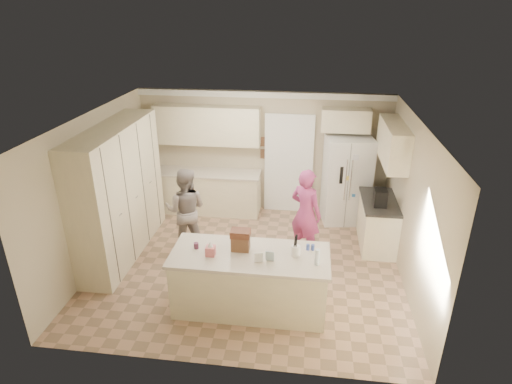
# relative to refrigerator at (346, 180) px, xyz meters

# --- Properties ---
(floor) EXTENTS (5.20, 4.60, 0.02)m
(floor) POSITION_rel_refrigerator_xyz_m (-1.75, -1.95, -0.91)
(floor) COLOR tan
(floor) RESTS_ON ground
(ceiling) EXTENTS (5.20, 4.60, 0.02)m
(ceiling) POSITION_rel_refrigerator_xyz_m (-1.75, -1.95, 1.71)
(ceiling) COLOR white
(ceiling) RESTS_ON wall_back
(wall_back) EXTENTS (5.20, 0.02, 2.60)m
(wall_back) POSITION_rel_refrigerator_xyz_m (-1.75, 0.36, 0.40)
(wall_back) COLOR #C2B494
(wall_back) RESTS_ON ground
(wall_front) EXTENTS (5.20, 0.02, 2.60)m
(wall_front) POSITION_rel_refrigerator_xyz_m (-1.75, -4.26, 0.40)
(wall_front) COLOR #C2B494
(wall_front) RESTS_ON ground
(wall_left) EXTENTS (0.02, 4.60, 2.60)m
(wall_left) POSITION_rel_refrigerator_xyz_m (-4.36, -1.95, 0.40)
(wall_left) COLOR #C2B494
(wall_left) RESTS_ON ground
(wall_right) EXTENTS (0.02, 4.60, 2.60)m
(wall_right) POSITION_rel_refrigerator_xyz_m (0.86, -1.95, 0.40)
(wall_right) COLOR #C2B494
(wall_right) RESTS_ON ground
(crown_back) EXTENTS (5.20, 0.08, 0.12)m
(crown_back) POSITION_rel_refrigerator_xyz_m (-1.75, 0.31, 1.63)
(crown_back) COLOR white
(crown_back) RESTS_ON wall_back
(pantry_bank) EXTENTS (0.60, 2.60, 2.35)m
(pantry_bank) POSITION_rel_refrigerator_xyz_m (-4.05, -1.75, 0.28)
(pantry_bank) COLOR #F3E7BB
(pantry_bank) RESTS_ON floor
(back_base_cab) EXTENTS (2.20, 0.60, 0.88)m
(back_base_cab) POSITION_rel_refrigerator_xyz_m (-2.90, 0.05, -0.46)
(back_base_cab) COLOR #F3E7BB
(back_base_cab) RESTS_ON floor
(back_countertop) EXTENTS (2.24, 0.63, 0.04)m
(back_countertop) POSITION_rel_refrigerator_xyz_m (-2.90, 0.04, 0.00)
(back_countertop) COLOR beige
(back_countertop) RESTS_ON back_base_cab
(back_upper_cab) EXTENTS (2.20, 0.35, 0.80)m
(back_upper_cab) POSITION_rel_refrigerator_xyz_m (-2.90, 0.17, 1.00)
(back_upper_cab) COLOR #F3E7BB
(back_upper_cab) RESTS_ON wall_back
(doorway_opening) EXTENTS (0.90, 0.06, 2.10)m
(doorway_opening) POSITION_rel_refrigerator_xyz_m (-1.20, 0.33, 0.15)
(doorway_opening) COLOR black
(doorway_opening) RESTS_ON floor
(doorway_casing) EXTENTS (1.02, 0.03, 2.22)m
(doorway_casing) POSITION_rel_refrigerator_xyz_m (-1.20, 0.29, 0.15)
(doorway_casing) COLOR white
(doorway_casing) RESTS_ON floor
(wall_frame_upper) EXTENTS (0.15, 0.02, 0.20)m
(wall_frame_upper) POSITION_rel_refrigerator_xyz_m (-1.73, 0.32, 0.65)
(wall_frame_upper) COLOR brown
(wall_frame_upper) RESTS_ON wall_back
(wall_frame_lower) EXTENTS (0.15, 0.02, 0.20)m
(wall_frame_lower) POSITION_rel_refrigerator_xyz_m (-1.73, 0.32, 0.38)
(wall_frame_lower) COLOR brown
(wall_frame_lower) RESTS_ON wall_back
(refrigerator) EXTENTS (0.99, 0.83, 1.80)m
(refrigerator) POSITION_rel_refrigerator_xyz_m (0.00, 0.00, 0.00)
(refrigerator) COLOR white
(refrigerator) RESTS_ON floor
(fridge_seam) EXTENTS (0.02, 0.02, 1.78)m
(fridge_seam) POSITION_rel_refrigerator_xyz_m (-0.00, -0.35, 0.00)
(fridge_seam) COLOR gray
(fridge_seam) RESTS_ON refrigerator
(fridge_dispenser) EXTENTS (0.22, 0.03, 0.35)m
(fridge_dispenser) POSITION_rel_refrigerator_xyz_m (-0.22, -0.37, 0.25)
(fridge_dispenser) COLOR black
(fridge_dispenser) RESTS_ON refrigerator
(fridge_handle_l) EXTENTS (0.02, 0.02, 0.85)m
(fridge_handle_l) POSITION_rel_refrigerator_xyz_m (-0.05, -0.37, 0.15)
(fridge_handle_l) COLOR silver
(fridge_handle_l) RESTS_ON refrigerator
(fridge_handle_r) EXTENTS (0.02, 0.02, 0.85)m
(fridge_handle_r) POSITION_rel_refrigerator_xyz_m (0.05, -0.37, 0.15)
(fridge_handle_r) COLOR silver
(fridge_handle_r) RESTS_ON refrigerator
(over_fridge_cab) EXTENTS (0.95, 0.35, 0.45)m
(over_fridge_cab) POSITION_rel_refrigerator_xyz_m (-0.10, 0.17, 1.20)
(over_fridge_cab) COLOR #F3E7BB
(over_fridge_cab) RESTS_ON wall_back
(right_base_cab) EXTENTS (0.60, 1.20, 0.88)m
(right_base_cab) POSITION_rel_refrigerator_xyz_m (0.55, -0.95, -0.46)
(right_base_cab) COLOR #F3E7BB
(right_base_cab) RESTS_ON floor
(right_countertop) EXTENTS (0.63, 1.24, 0.04)m
(right_countertop) POSITION_rel_refrigerator_xyz_m (0.54, -0.95, 0.00)
(right_countertop) COLOR #2D2B28
(right_countertop) RESTS_ON right_base_cab
(right_upper_cab) EXTENTS (0.35, 1.50, 0.70)m
(right_upper_cab) POSITION_rel_refrigerator_xyz_m (0.67, -0.75, 1.05)
(right_upper_cab) COLOR #F3E7BB
(right_upper_cab) RESTS_ON wall_right
(coffee_maker) EXTENTS (0.22, 0.28, 0.30)m
(coffee_maker) POSITION_rel_refrigerator_xyz_m (0.50, -1.15, 0.17)
(coffee_maker) COLOR black
(coffee_maker) RESTS_ON right_countertop
(island_base) EXTENTS (2.20, 0.90, 0.88)m
(island_base) POSITION_rel_refrigerator_xyz_m (-1.55, -3.05, -0.46)
(island_base) COLOR #F3E7BB
(island_base) RESTS_ON floor
(island_top) EXTENTS (2.28, 0.96, 0.05)m
(island_top) POSITION_rel_refrigerator_xyz_m (-1.55, -3.05, 0.00)
(island_top) COLOR beige
(island_top) RESTS_ON island_base
(utensil_crock) EXTENTS (0.13, 0.13, 0.15)m
(utensil_crock) POSITION_rel_refrigerator_xyz_m (-0.90, -3.00, 0.10)
(utensil_crock) COLOR white
(utensil_crock) RESTS_ON island_top
(tissue_box) EXTENTS (0.13, 0.13, 0.14)m
(tissue_box) POSITION_rel_refrigerator_xyz_m (-2.10, -3.15, 0.10)
(tissue_box) COLOR #D76B72
(tissue_box) RESTS_ON island_top
(tissue_plume) EXTENTS (0.08, 0.08, 0.08)m
(tissue_plume) POSITION_rel_refrigerator_xyz_m (-2.10, -3.15, 0.20)
(tissue_plume) COLOR white
(tissue_plume) RESTS_ON tissue_box
(dollhouse_body) EXTENTS (0.26, 0.18, 0.22)m
(dollhouse_body) POSITION_rel_refrigerator_xyz_m (-1.70, -2.95, 0.14)
(dollhouse_body) COLOR brown
(dollhouse_body) RESTS_ON island_top
(dollhouse_roof) EXTENTS (0.28, 0.20, 0.10)m
(dollhouse_roof) POSITION_rel_refrigerator_xyz_m (-1.70, -2.95, 0.30)
(dollhouse_roof) COLOR #592D1E
(dollhouse_roof) RESTS_ON dollhouse_body
(jam_jar) EXTENTS (0.07, 0.07, 0.09)m
(jam_jar) POSITION_rel_refrigerator_xyz_m (-2.35, -3.00, 0.07)
(jam_jar) COLOR #59263F
(jam_jar) RESTS_ON island_top
(greeting_card_a) EXTENTS (0.12, 0.06, 0.16)m
(greeting_card_a) POSITION_rel_refrigerator_xyz_m (-1.40, -3.25, 0.11)
(greeting_card_a) COLOR white
(greeting_card_a) RESTS_ON island_top
(greeting_card_b) EXTENTS (0.12, 0.05, 0.16)m
(greeting_card_b) POSITION_rel_refrigerator_xyz_m (-1.25, -3.20, 0.11)
(greeting_card_b) COLOR silver
(greeting_card_b) RESTS_ON island_top
(water_bottle) EXTENTS (0.07, 0.07, 0.24)m
(water_bottle) POSITION_rel_refrigerator_xyz_m (-0.60, -3.20, 0.14)
(water_bottle) COLOR silver
(water_bottle) RESTS_ON island_top
(shaker_salt) EXTENTS (0.05, 0.05, 0.09)m
(shaker_salt) POSITION_rel_refrigerator_xyz_m (-0.73, -2.83, 0.07)
(shaker_salt) COLOR #384EA5
(shaker_salt) RESTS_ON island_top
(shaker_pepper) EXTENTS (0.05, 0.05, 0.09)m
(shaker_pepper) POSITION_rel_refrigerator_xyz_m (-0.66, -2.83, 0.07)
(shaker_pepper) COLOR #384EA5
(shaker_pepper) RESTS_ON island_top
(teen_boy) EXTENTS (0.79, 0.63, 1.58)m
(teen_boy) POSITION_rel_refrigerator_xyz_m (-2.94, -1.53, -0.11)
(teen_boy) COLOR #9B9692
(teen_boy) RESTS_ON floor
(teen_girl) EXTENTS (0.72, 0.65, 1.65)m
(teen_girl) POSITION_rel_refrigerator_xyz_m (-0.79, -1.45, -0.08)
(teen_girl) COLOR #C04B77
(teen_girl) RESTS_ON floor
(fridge_magnets) EXTENTS (0.76, 0.02, 1.44)m
(fridge_magnets) POSITION_rel_refrigerator_xyz_m (-0.00, -0.36, 0.00)
(fridge_magnets) COLOR tan
(fridge_magnets) RESTS_ON refrigerator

